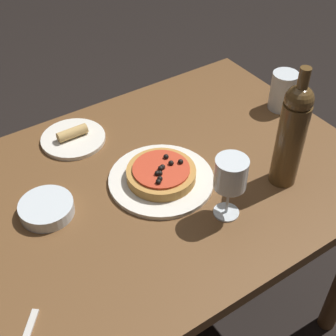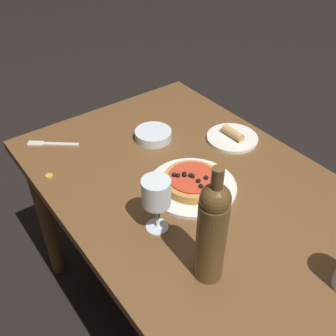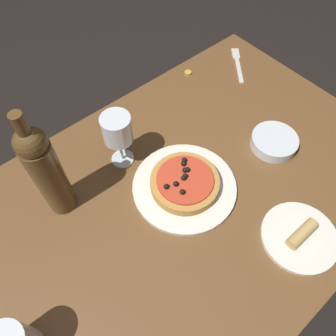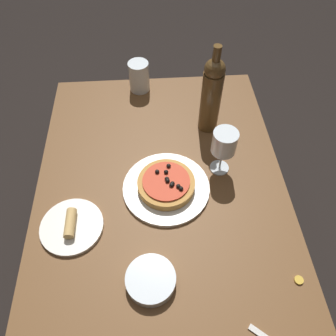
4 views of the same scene
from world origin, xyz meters
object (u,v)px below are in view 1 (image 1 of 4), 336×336
Objects in this scene: dinner_plate at (161,179)px; dining_table at (152,208)px; wine_bottle at (292,134)px; water_cup at (283,91)px; side_bowl at (47,208)px; side_plate at (73,138)px; wine_glass at (231,175)px; pizza at (161,173)px.

dining_table is at bearing -35.29° from dinner_plate.
wine_bottle is 2.72× the size of water_cup.
side_plate is (-0.17, -0.22, -0.01)m from side_bowl.
dining_table is 0.31m from wine_glass.
side_plate is (0.61, -0.21, -0.05)m from water_cup.
water_cup is at bearing -133.17° from wine_bottle.
water_cup is at bearing -178.84° from side_bowl.
pizza is 1.06× the size of wine_glass.
side_plate reaches higher than dinner_plate.
dining_table is 3.51× the size of wine_bottle.
water_cup is at bearing -173.36° from dining_table.
dining_table is 8.75× the size of side_bowl.
side_bowl is at bearing -11.52° from pizza.
dining_table is at bearing 170.71° from side_bowl.
wine_glass is at bearing 111.89° from side_plate.
dinner_plate is at bearing 144.71° from dining_table.
pizza is 1.49× the size of water_cup.
water_cup is (-0.49, -0.08, 0.03)m from pizza.
water_cup is at bearing -148.91° from wine_glass.
water_cup reaches higher than dining_table.
side_bowl reaches higher than dinner_plate.
side_bowl is (0.56, -0.23, -0.13)m from wine_bottle.
wine_bottle is 1.79× the size of side_plate.
side_bowl is at bearing -11.47° from dinner_plate.
dinner_plate is at bearing -68.97° from wine_glass.
dinner_plate is (-0.02, 0.01, 0.11)m from dining_table.
wine_glass is 0.51× the size of wine_bottle.
dinner_plate is 0.50m from water_cup.
wine_bottle is 2.49× the size of side_bowl.
side_bowl is at bearing -33.68° from wine_glass.
wine_bottle reaches higher than water_cup.
dining_table is 4.21× the size of dinner_plate.
wine_glass is at bearing 3.69° from wine_bottle.
side_plate reaches higher than side_bowl.
pizza is (-0.00, 0.00, 0.02)m from dinner_plate.
pizza is 1.36× the size of side_bowl.
dining_table is 0.42m from wine_bottle.
dinner_plate is 0.35m from wine_bottle.
wine_glass is 0.51m from side_plate.
dinner_plate is at bearing -82.31° from pizza.
pizza is 0.55× the size of wine_bottle.
wine_glass is at bearing 111.03° from dinner_plate.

